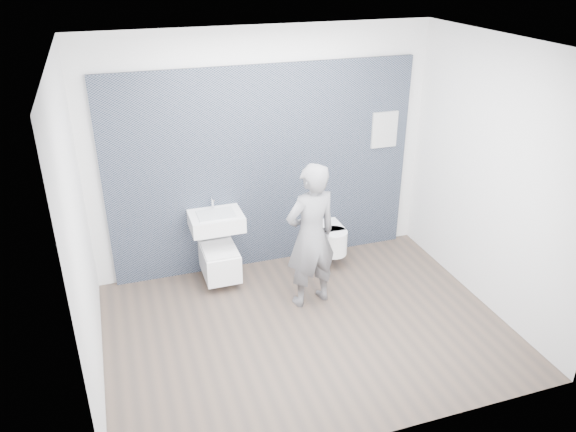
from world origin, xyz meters
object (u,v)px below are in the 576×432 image
object	(u,v)px
toilet_rounded	(330,238)
visitor	(311,236)
washbasin	(216,221)
toilet_square	(220,259)

from	to	relation	value
toilet_rounded	visitor	bearing A→B (deg)	-126.43
washbasin	visitor	distance (m)	1.15
visitor	toilet_square	bearing A→B (deg)	-51.04
toilet_square	visitor	xyz separation A→B (m)	(0.84, -0.71, 0.52)
visitor	toilet_rounded	bearing A→B (deg)	-137.33
washbasin	toilet_square	xyz separation A→B (m)	(0.00, -0.06, -0.47)
washbasin	toilet_rounded	size ratio (longest dim) A/B	1.06
washbasin	visitor	size ratio (longest dim) A/B	0.36
toilet_square	toilet_rounded	bearing A→B (deg)	0.00
toilet_rounded	visitor	xyz separation A→B (m)	(-0.53, -0.71, 0.47)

